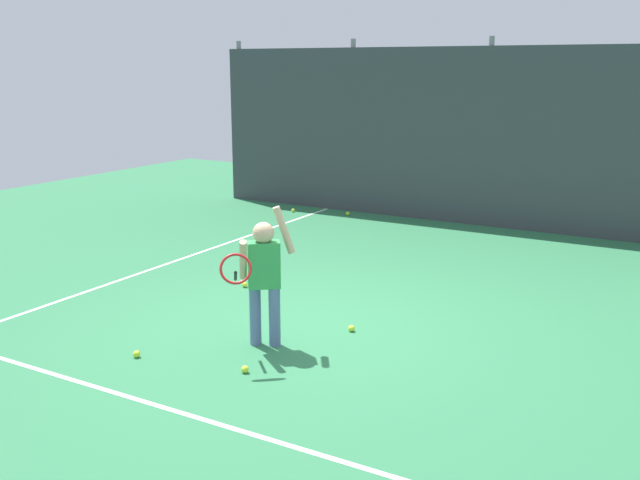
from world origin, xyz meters
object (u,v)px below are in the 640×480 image
object	(u,v)px
tennis_ball_2	(245,369)
tennis_ball_5	(245,285)
tennis_ball_3	(348,213)
tennis_player	(263,273)
tennis_ball_4	(351,328)
tennis_ball_6	(293,210)
tennis_ball_0	(137,354)

from	to	relation	value
tennis_ball_2	tennis_ball_5	world-z (taller)	same
tennis_ball_3	tennis_ball_5	bearing A→B (deg)	-78.31
tennis_ball_3	tennis_player	bearing A→B (deg)	-69.64
tennis_ball_3	tennis_ball_5	xyz separation A→B (m)	(0.91, -4.41, 0.00)
tennis_player	tennis_ball_4	world-z (taller)	tennis_player
tennis_ball_6	tennis_ball_2	bearing A→B (deg)	-61.46
tennis_player	tennis_ball_6	bearing A→B (deg)	81.74
tennis_player	tennis_ball_6	world-z (taller)	tennis_player
tennis_ball_0	tennis_ball_4	bearing A→B (deg)	48.18
tennis_player	tennis_ball_6	distance (m)	6.46
tennis_ball_0	tennis_ball_3	world-z (taller)	same
tennis_player	tennis_ball_5	size ratio (longest dim) A/B	20.46
tennis_ball_2	tennis_ball_6	bearing A→B (deg)	118.54
tennis_player	tennis_ball_2	size ratio (longest dim) A/B	20.46
tennis_player	tennis_ball_4	xyz separation A→B (m)	(0.55, 0.75, -0.69)
tennis_ball_2	tennis_ball_4	xyz separation A→B (m)	(0.34, 1.35, 0.00)
tennis_ball_4	tennis_ball_0	bearing A→B (deg)	-131.82
tennis_ball_5	tennis_player	bearing A→B (deg)	-48.63
tennis_player	tennis_ball_2	world-z (taller)	tennis_player
tennis_ball_2	tennis_ball_6	distance (m)	7.06
tennis_ball_3	tennis_ball_4	world-z (taller)	same
tennis_ball_2	tennis_ball_4	bearing A→B (deg)	75.76
tennis_ball_5	tennis_ball_6	distance (m)	4.59
tennis_ball_0	tennis_ball_4	distance (m)	2.11
tennis_ball_2	tennis_ball_0	bearing A→B (deg)	-168.41
tennis_ball_0	tennis_ball_4	world-z (taller)	same
tennis_player	tennis_ball_6	size ratio (longest dim) A/B	20.46
tennis_ball_2	tennis_player	bearing A→B (deg)	108.97
tennis_player	tennis_ball_3	bearing A→B (deg)	72.61
tennis_ball_2	tennis_ball_5	xyz separation A→B (m)	(-1.46, 2.03, 0.00)
tennis_ball_2	tennis_ball_3	xyz separation A→B (m)	(-2.38, 6.44, 0.00)
tennis_ball_5	tennis_ball_3	bearing A→B (deg)	101.69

